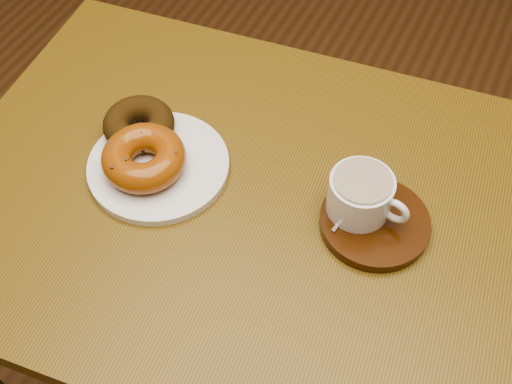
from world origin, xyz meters
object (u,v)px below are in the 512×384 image
at_px(donut_plate, 159,166).
at_px(coffee_cup, 361,195).
at_px(cafe_table, 245,245).
at_px(saucer, 375,223).

xyz_separation_m(donut_plate, coffee_cup, (0.30, 0.05, 0.04)).
bearing_deg(donut_plate, cafe_table, 3.91).
distance_m(saucer, coffee_cup, 0.05).
bearing_deg(saucer, cafe_table, -170.64).
height_order(cafe_table, donut_plate, donut_plate).
distance_m(donut_plate, coffee_cup, 0.31).
height_order(cafe_table, saucer, saucer).
xyz_separation_m(saucer, coffee_cup, (-0.03, 0.01, 0.04)).
bearing_deg(donut_plate, saucer, 7.08).
bearing_deg(saucer, coffee_cup, 163.64).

